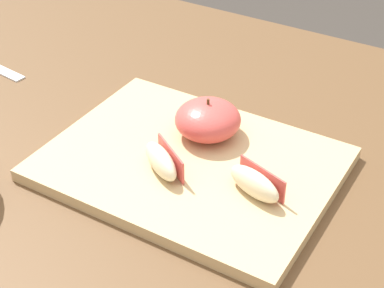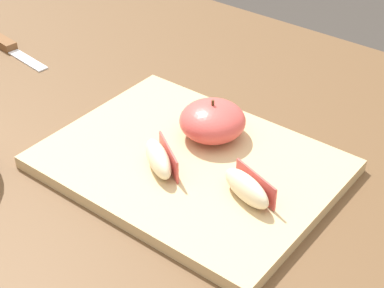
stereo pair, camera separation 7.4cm
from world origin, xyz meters
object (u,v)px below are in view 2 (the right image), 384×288
Objects in this scene: apple_half_skin_up at (212,121)px; apple_wedge_right at (159,159)px; paring_knife at (6,45)px; apple_wedge_near_knife at (247,188)px; cutting_board at (192,162)px.

apple_wedge_right is at bearing -94.99° from apple_half_skin_up.
paring_knife is at bearing 165.98° from apple_wedge_right.
apple_wedge_near_knife is at bearing -9.25° from paring_knife.
apple_half_skin_up is (-0.01, 0.05, 0.03)m from cutting_board.
apple_wedge_right and apple_wedge_near_knife have the same top height.
cutting_board is 0.05m from apple_wedge_right.
apple_half_skin_up is at bearing 98.42° from cutting_board.
apple_half_skin_up is at bearing -1.66° from paring_knife.
apple_wedge_near_knife is 0.55m from paring_knife.
apple_half_skin_up is 0.10m from apple_wedge_right.
paring_knife is (-0.43, 0.11, -0.03)m from apple_wedge_right.
apple_half_skin_up reaches higher than apple_wedge_near_knife.
apple_half_skin_up is 0.53× the size of paring_knife.
apple_half_skin_up reaches higher than apple_wedge_right.
apple_half_skin_up is at bearing 143.98° from apple_wedge_near_knife.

